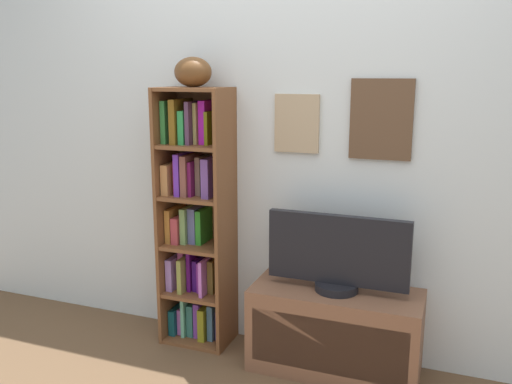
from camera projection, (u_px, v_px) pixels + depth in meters
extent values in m
cube|color=silver|center=(284.00, 124.00, 2.89)|extent=(4.80, 0.06, 2.52)
cube|color=tan|center=(297.00, 123.00, 2.82)|extent=(0.24, 0.02, 0.30)
cube|color=gray|center=(297.00, 124.00, 2.82)|extent=(0.19, 0.01, 0.25)
cube|color=brown|center=(381.00, 120.00, 2.66)|extent=(0.31, 0.02, 0.40)
cube|color=slate|center=(381.00, 120.00, 2.66)|extent=(0.26, 0.01, 0.35)
cube|color=brown|center=(168.00, 216.00, 3.07)|extent=(0.02, 0.27, 1.45)
cube|color=brown|center=(226.00, 223.00, 2.95)|extent=(0.02, 0.27, 1.45)
cube|color=brown|center=(207.00, 214.00, 3.13)|extent=(0.38, 0.01, 1.45)
cube|color=brown|center=(199.00, 337.00, 3.16)|extent=(0.34, 0.26, 0.02)
cube|color=brown|center=(198.00, 292.00, 3.10)|extent=(0.34, 0.26, 0.02)
cube|color=brown|center=(197.00, 245.00, 3.04)|extent=(0.34, 0.26, 0.02)
cube|color=brown|center=(196.00, 197.00, 2.98)|extent=(0.34, 0.26, 0.02)
cube|color=brown|center=(195.00, 146.00, 2.92)|extent=(0.34, 0.26, 0.02)
cube|color=brown|center=(193.00, 89.00, 2.85)|extent=(0.34, 0.26, 0.02)
cube|color=#114B52|center=(179.00, 317.00, 3.22)|extent=(0.04, 0.20, 0.15)
cube|color=#B25EB6|center=(186.00, 317.00, 3.22)|extent=(0.03, 0.17, 0.16)
cube|color=#69BC9B|center=(190.00, 313.00, 3.19)|extent=(0.02, 0.19, 0.24)
cube|color=#2F6962|center=(196.00, 316.00, 3.19)|extent=(0.04, 0.17, 0.19)
cube|color=purple|center=(202.00, 316.00, 3.18)|extent=(0.04, 0.17, 0.21)
cube|color=olive|center=(208.00, 320.00, 3.15)|extent=(0.04, 0.20, 0.19)
cube|color=#436C8A|center=(216.00, 318.00, 3.14)|extent=(0.03, 0.17, 0.21)
cube|color=#433871|center=(222.00, 321.00, 3.15)|extent=(0.02, 0.15, 0.17)
cube|color=#A079CA|center=(177.00, 271.00, 3.15)|extent=(0.04, 0.21, 0.19)
cube|color=#AE4C85|center=(186.00, 267.00, 3.16)|extent=(0.03, 0.14, 0.22)
cube|color=olive|center=(188.00, 272.00, 3.12)|extent=(0.03, 0.22, 0.20)
cube|color=#55116E|center=(195.00, 268.00, 3.13)|extent=(0.02, 0.17, 0.23)
cube|color=#3A1170|center=(200.00, 273.00, 3.13)|extent=(0.03, 0.16, 0.18)
cube|color=#812694|center=(206.00, 274.00, 3.11)|extent=(0.03, 0.17, 0.18)
cube|color=#C067CB|center=(209.00, 274.00, 3.07)|extent=(0.02, 0.22, 0.21)
cube|color=brown|center=(216.00, 274.00, 3.09)|extent=(0.03, 0.16, 0.19)
cube|color=#B5742F|center=(176.00, 223.00, 3.10)|extent=(0.03, 0.20, 0.19)
cube|color=#B53F47|center=(182.00, 228.00, 3.08)|extent=(0.04, 0.20, 0.15)
cube|color=#719855|center=(190.00, 224.00, 3.07)|extent=(0.03, 0.18, 0.20)
cube|color=slate|center=(197.00, 224.00, 3.07)|extent=(0.04, 0.16, 0.20)
cube|color=#2E8D28|center=(204.00, 225.00, 3.05)|extent=(0.03, 0.16, 0.19)
cube|color=#BD7E48|center=(174.00, 178.00, 3.03)|extent=(0.04, 0.22, 0.17)
cube|color=maroon|center=(182.00, 176.00, 3.03)|extent=(0.02, 0.17, 0.19)
cube|color=#662FB7|center=(185.00, 173.00, 3.00)|extent=(0.03, 0.22, 0.23)
cube|color=brown|center=(192.00, 174.00, 2.98)|extent=(0.04, 0.21, 0.22)
cube|color=#671449|center=(197.00, 177.00, 2.98)|extent=(0.02, 0.20, 0.19)
cube|color=#785B4D|center=(204.00, 175.00, 2.99)|extent=(0.03, 0.16, 0.21)
cube|color=green|center=(209.00, 178.00, 2.98)|extent=(0.02, 0.15, 0.18)
cube|color=#6C4591|center=(213.00, 176.00, 2.94)|extent=(0.04, 0.21, 0.21)
cube|color=#327F3A|center=(172.00, 121.00, 2.97)|extent=(0.03, 0.20, 0.23)
cube|color=#3E3E88|center=(179.00, 125.00, 2.99)|extent=(0.02, 0.15, 0.19)
cube|color=brown|center=(181.00, 121.00, 2.94)|extent=(0.04, 0.22, 0.24)
cube|color=#2A9047|center=(189.00, 127.00, 2.94)|extent=(0.03, 0.20, 0.18)
cube|color=#53334F|center=(195.00, 122.00, 2.92)|extent=(0.02, 0.20, 0.23)
cube|color=tan|center=(201.00, 123.00, 2.93)|extent=(0.02, 0.16, 0.22)
cube|color=#BD1DBD|center=(207.00, 122.00, 2.92)|extent=(0.04, 0.14, 0.23)
cube|color=#6B6810|center=(212.00, 128.00, 2.91)|extent=(0.02, 0.17, 0.18)
ellipsoid|color=brown|center=(193.00, 72.00, 2.83)|extent=(0.30, 0.25, 0.16)
cube|color=brown|center=(335.00, 330.00, 2.79)|extent=(0.86, 0.37, 0.44)
cube|color=brown|center=(327.00, 346.00, 2.63)|extent=(0.78, 0.01, 0.28)
cylinder|color=black|center=(337.00, 287.00, 2.74)|extent=(0.22, 0.22, 0.04)
cube|color=black|center=(338.00, 250.00, 2.70)|extent=(0.71, 0.04, 0.36)
cube|color=white|center=(337.00, 250.00, 2.68)|extent=(0.67, 0.01, 0.32)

